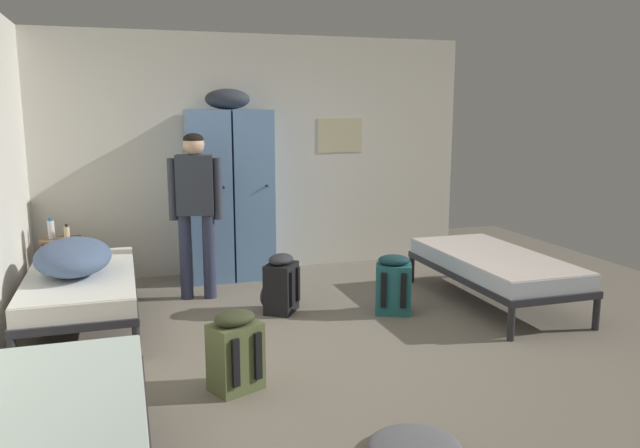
% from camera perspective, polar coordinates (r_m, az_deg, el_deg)
% --- Properties ---
extents(ground_plane, '(8.39, 8.39, 0.00)m').
position_cam_1_polar(ground_plane, '(5.02, 0.92, -11.25)').
color(ground_plane, gray).
extents(room_backdrop, '(4.97, 5.30, 2.68)m').
position_cam_1_polar(room_backdrop, '(5.74, -15.29, 4.92)').
color(room_backdrop, silver).
rests_on(room_backdrop, ground_plane).
extents(locker_bank, '(0.90, 0.55, 2.07)m').
position_cam_1_polar(locker_bank, '(6.91, -8.21, 2.96)').
color(locker_bank, '#6B93C6').
rests_on(locker_bank, ground_plane).
extents(shelf_unit, '(0.38, 0.30, 0.57)m').
position_cam_1_polar(shelf_unit, '(6.87, -22.47, -3.06)').
color(shelf_unit, brown).
rests_on(shelf_unit, ground_plane).
extents(bed_right, '(0.90, 1.90, 0.49)m').
position_cam_1_polar(bed_right, '(6.25, 15.57, -3.61)').
color(bed_right, '#28282D').
rests_on(bed_right, ground_plane).
extents(bed_left_rear, '(0.90, 1.90, 0.49)m').
position_cam_1_polar(bed_left_rear, '(5.73, -20.93, -5.18)').
color(bed_left_rear, '#28282D').
rests_on(bed_left_rear, ground_plane).
extents(bed_left_front, '(0.90, 1.90, 0.49)m').
position_cam_1_polar(bed_left_front, '(3.28, -23.53, -17.18)').
color(bed_left_front, '#28282D').
rests_on(bed_left_front, ground_plane).
extents(bedding_heap, '(0.62, 0.90, 0.30)m').
position_cam_1_polar(bedding_heap, '(5.63, -21.58, -2.79)').
color(bedding_heap, slate).
rests_on(bedding_heap, bed_left_rear).
extents(person_traveler, '(0.51, 0.27, 1.63)m').
position_cam_1_polar(person_traveler, '(6.18, -11.28, 2.13)').
color(person_traveler, '#2D334C').
rests_on(person_traveler, ground_plane).
extents(water_bottle, '(0.07, 0.07, 0.21)m').
position_cam_1_polar(water_bottle, '(6.84, -23.31, -0.45)').
color(water_bottle, white).
rests_on(water_bottle, shelf_unit).
extents(lotion_bottle, '(0.05, 0.05, 0.15)m').
position_cam_1_polar(lotion_bottle, '(6.77, -22.08, -0.72)').
color(lotion_bottle, beige).
rests_on(lotion_bottle, shelf_unit).
extents(backpack_black, '(0.41, 0.41, 0.55)m').
position_cam_1_polar(backpack_black, '(5.81, -3.65, -5.53)').
color(backpack_black, black).
rests_on(backpack_black, ground_plane).
extents(backpack_teal, '(0.39, 0.40, 0.55)m').
position_cam_1_polar(backpack_teal, '(5.81, 6.70, -5.58)').
color(backpack_teal, '#23666B').
rests_on(backpack_teal, ground_plane).
extents(backpack_olive, '(0.39, 0.40, 0.55)m').
position_cam_1_polar(backpack_olive, '(4.29, -7.79, -11.50)').
color(backpack_olive, '#566038').
rests_on(backpack_olive, ground_plane).
extents(clothes_pile_grey, '(0.52, 0.50, 0.08)m').
position_cam_1_polar(clothes_pile_grey, '(3.65, 8.63, -19.47)').
color(clothes_pile_grey, slate).
rests_on(clothes_pile_grey, ground_plane).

